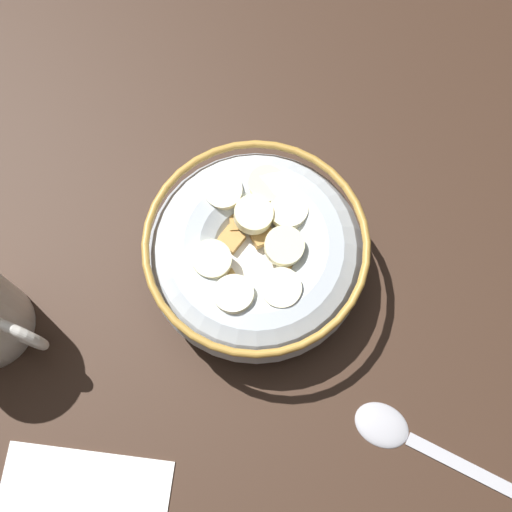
# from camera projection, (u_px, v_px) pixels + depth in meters

# --- Properties ---
(ground_plane) EXTENTS (1.12, 1.12, 0.02)m
(ground_plane) POSITION_uv_depth(u_px,v_px,m) (256.00, 271.00, 0.57)
(ground_plane) COLOR #332116
(cereal_bowl) EXTENTS (0.17, 0.17, 0.07)m
(cereal_bowl) POSITION_uv_depth(u_px,v_px,m) (256.00, 254.00, 0.53)
(cereal_bowl) COLOR #B2BCC6
(cereal_bowl) RESTS_ON ground_plane
(spoon) EXTENTS (0.16, 0.04, 0.01)m
(spoon) POSITION_uv_depth(u_px,v_px,m) (408.00, 438.00, 0.52)
(spoon) COLOR #A5A5AD
(spoon) RESTS_ON ground_plane
(folded_napkin) EXTENTS (0.14, 0.11, 0.00)m
(folded_napkin) POSITION_uv_depth(u_px,v_px,m) (82.00, 504.00, 0.51)
(folded_napkin) COLOR white
(folded_napkin) RESTS_ON ground_plane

